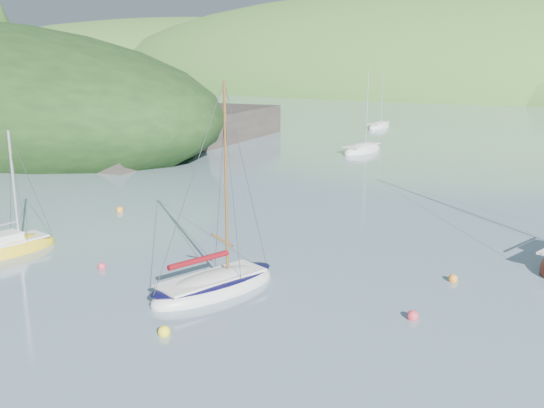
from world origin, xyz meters
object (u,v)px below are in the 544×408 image
Objects in this scene: distant_sloop_c at (379,127)px; daysailer_white at (214,286)px; sailboat_yellow at (9,249)px; distant_sloop_a at (362,151)px.

daysailer_white is at bearing -74.78° from distant_sloop_c.
sailboat_yellow is 40.50m from distant_sloop_a.
daysailer_white is 1.10× the size of distant_sloop_c.
daysailer_white reaches higher than distant_sloop_a.
distant_sloop_a is (0.06, 40.50, -0.01)m from sailboat_yellow.
daysailer_white reaches higher than sailboat_yellow.
daysailer_white is 12.06m from sailboat_yellow.
sailboat_yellow is (-11.93, -1.78, -0.05)m from daysailer_white.
distant_sloop_a is 23.26m from distant_sloop_c.
distant_sloop_c is (-19.85, 60.57, -0.06)m from daysailer_white.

